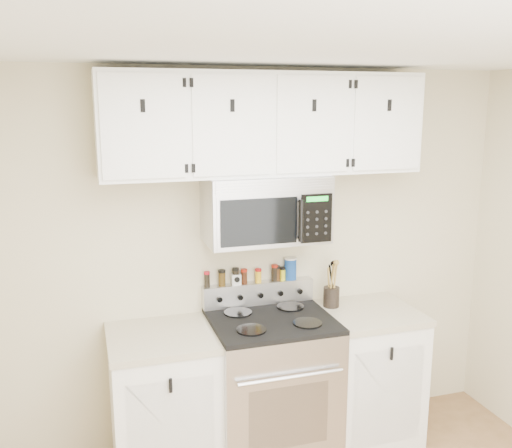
{
  "coord_description": "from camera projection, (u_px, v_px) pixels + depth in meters",
  "views": [
    {
      "loc": [
        -1.09,
        -1.77,
        2.28
      ],
      "look_at": [
        -0.1,
        1.45,
        1.56
      ],
      "focal_mm": 40.0,
      "sensor_mm": 36.0,
      "label": 1
    }
  ],
  "objects": [
    {
      "name": "back_wall",
      "position": [
        257.0,
        259.0,
        3.81
      ],
      "size": [
        3.5,
        0.01,
        2.5
      ],
      "primitive_type": "cube",
      "color": "#BBB28C",
      "rests_on": "floor"
    },
    {
      "name": "ceiling",
      "position": [
        410.0,
        37.0,
        1.92
      ],
      "size": [
        3.5,
        3.5,
        0.01
      ],
      "primitive_type": "cube",
      "color": "white",
      "rests_on": "back_wall"
    },
    {
      "name": "range",
      "position": [
        271.0,
        386.0,
        3.68
      ],
      "size": [
        0.76,
        0.65,
        1.1
      ],
      "color": "#B7B7BA",
      "rests_on": "floor"
    },
    {
      "name": "base_cabinet_left",
      "position": [
        164.0,
        404.0,
        3.5
      ],
      "size": [
        0.64,
        0.62,
        0.92
      ],
      "color": "white",
      "rests_on": "floor"
    },
    {
      "name": "base_cabinet_right",
      "position": [
        366.0,
        373.0,
        3.9
      ],
      "size": [
        0.64,
        0.62,
        0.92
      ],
      "color": "white",
      "rests_on": "floor"
    },
    {
      "name": "microwave",
      "position": [
        266.0,
        209.0,
        3.56
      ],
      "size": [
        0.76,
        0.44,
        0.42
      ],
      "color": "#9E9EA3",
      "rests_on": "back_wall"
    },
    {
      "name": "upper_cabinets",
      "position": [
        265.0,
        124.0,
        3.47
      ],
      "size": [
        2.0,
        0.35,
        0.62
      ],
      "color": "white",
      "rests_on": "back_wall"
    },
    {
      "name": "utensil_crock",
      "position": [
        331.0,
        295.0,
        3.86
      ],
      "size": [
        0.11,
        0.11,
        0.32
      ],
      "color": "black",
      "rests_on": "base_cabinet_right"
    },
    {
      "name": "kitchen_timer",
      "position": [
        236.0,
        279.0,
        3.76
      ],
      "size": [
        0.06,
        0.05,
        0.07
      ],
      "primitive_type": "cube",
      "rotation": [
        0.0,
        0.0,
        -0.04
      ],
      "color": "silver",
      "rests_on": "range"
    },
    {
      "name": "salt_canister",
      "position": [
        290.0,
        268.0,
        3.86
      ],
      "size": [
        0.08,
        0.08,
        0.15
      ],
      "color": "#154092",
      "rests_on": "range"
    },
    {
      "name": "spice_jar_0",
      "position": [
        207.0,
        279.0,
        3.7
      ],
      "size": [
        0.04,
        0.04,
        0.1
      ],
      "color": "black",
      "rests_on": "range"
    },
    {
      "name": "spice_jar_1",
      "position": [
        222.0,
        278.0,
        3.73
      ],
      "size": [
        0.05,
        0.05,
        0.11
      ],
      "color": "#423010",
      "rests_on": "range"
    },
    {
      "name": "spice_jar_2",
      "position": [
        236.0,
        276.0,
        3.76
      ],
      "size": [
        0.04,
        0.04,
        0.11
      ],
      "color": "black",
      "rests_on": "range"
    },
    {
      "name": "spice_jar_3",
      "position": [
        244.0,
        276.0,
        3.77
      ],
      "size": [
        0.04,
        0.04,
        0.1
      ],
      "color": "#391A0D",
      "rests_on": "range"
    },
    {
      "name": "spice_jar_4",
      "position": [
        258.0,
        275.0,
        3.8
      ],
      "size": [
        0.04,
        0.04,
        0.09
      ],
      "color": "gold",
      "rests_on": "range"
    },
    {
      "name": "spice_jar_5",
      "position": [
        275.0,
        273.0,
        3.83
      ],
      "size": [
        0.05,
        0.05,
        0.11
      ],
      "color": "black",
      "rests_on": "range"
    },
    {
      "name": "spice_jar_6",
      "position": [
        277.0,
        273.0,
        3.84
      ],
      "size": [
        0.04,
        0.04,
        0.1
      ],
      "color": "#3F250F",
      "rests_on": "range"
    },
    {
      "name": "spice_jar_7",
      "position": [
        283.0,
        273.0,
        3.85
      ],
      "size": [
        0.04,
        0.04,
        0.09
      ],
      "color": "gold",
      "rests_on": "range"
    }
  ]
}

